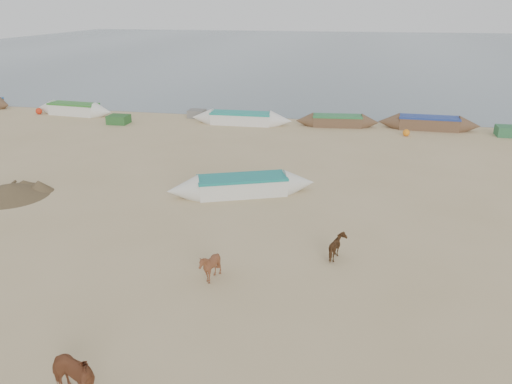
% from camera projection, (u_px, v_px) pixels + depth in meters
% --- Properties ---
extents(ground, '(140.00, 140.00, 0.00)m').
position_uv_depth(ground, '(232.00, 262.00, 16.51)').
color(ground, tan).
rests_on(ground, ground).
extents(sea, '(160.00, 160.00, 0.00)m').
position_uv_depth(sea, '(340.00, 49.00, 91.60)').
color(sea, slate).
rests_on(sea, ground).
extents(cow_adult, '(1.59, 1.03, 1.24)m').
position_uv_depth(cow_adult, '(71.00, 376.00, 10.59)').
color(cow_adult, brown).
rests_on(cow_adult, ground).
extents(calf_front, '(1.19, 1.16, 1.00)m').
position_uv_depth(calf_front, '(210.00, 266.00, 15.25)').
color(calf_front, brown).
rests_on(calf_front, ground).
extents(calf_right, '(0.86, 0.96, 0.84)m').
position_uv_depth(calf_right, '(338.00, 248.00, 16.59)').
color(calf_right, '#52321A').
rests_on(calf_right, ground).
extents(near_canoe, '(6.67, 3.72, 0.85)m').
position_uv_depth(near_canoe, '(242.00, 186.00, 22.19)').
color(near_canoe, silver).
rests_on(near_canoe, ground).
extents(debris_pile, '(3.93, 3.93, 0.54)m').
position_uv_depth(debris_pile, '(9.00, 190.00, 22.15)').
color(debris_pile, brown).
rests_on(debris_pile, ground).
extents(waterline_canoes, '(58.12, 3.54, 0.90)m').
position_uv_depth(waterline_canoes, '(318.00, 119.00, 34.76)').
color(waterline_canoes, brown).
rests_on(waterline_canoes, ground).
extents(beach_clutter, '(43.28, 4.25, 0.64)m').
position_uv_depth(beach_clutter, '(358.00, 124.00, 33.85)').
color(beach_clutter, '#2A5C29').
rests_on(beach_clutter, ground).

